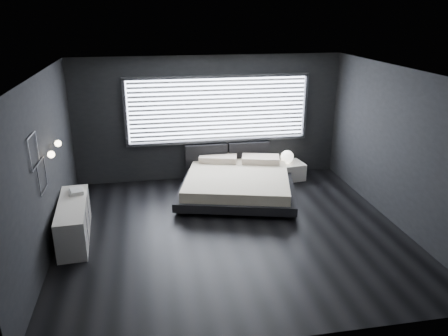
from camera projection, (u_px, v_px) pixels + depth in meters
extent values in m
plane|color=black|center=(232.00, 232.00, 7.77)|extent=(6.00, 6.00, 0.00)
plane|color=silver|center=(234.00, 72.00, 6.81)|extent=(6.00, 6.00, 0.00)
cube|color=black|center=(209.00, 119.00, 9.83)|extent=(6.00, 0.04, 2.80)
cube|color=black|center=(282.00, 237.00, 4.75)|extent=(6.00, 0.04, 2.80)
cube|color=black|center=(44.00, 168.00, 6.79)|extent=(0.04, 5.50, 2.80)
cube|color=black|center=(398.00, 148.00, 7.79)|extent=(0.04, 5.50, 2.80)
cube|color=white|center=(218.00, 109.00, 9.77)|extent=(4.00, 0.02, 1.38)
cube|color=#47474C|center=(125.00, 113.00, 9.41)|extent=(0.06, 0.08, 1.48)
cube|color=#47474C|center=(305.00, 106.00, 10.08)|extent=(0.06, 0.08, 1.48)
cube|color=#47474C|center=(218.00, 77.00, 9.49)|extent=(4.14, 0.08, 0.06)
cube|color=#47474C|center=(218.00, 141.00, 10.00)|extent=(4.14, 0.08, 0.06)
cube|color=silver|center=(218.00, 110.00, 9.72)|extent=(3.94, 0.03, 1.32)
cube|color=black|center=(206.00, 155.00, 10.00)|extent=(0.96, 0.16, 0.52)
cube|color=black|center=(249.00, 153.00, 10.16)|extent=(0.96, 0.16, 0.52)
cylinder|color=silver|center=(46.00, 155.00, 6.78)|extent=(0.10, 0.02, 0.02)
sphere|color=#FFE5B7|center=(51.00, 154.00, 6.79)|extent=(0.11, 0.11, 0.11)
cylinder|color=silver|center=(54.00, 144.00, 7.33)|extent=(0.10, 0.02, 0.02)
sphere|color=#FFE5B7|center=(58.00, 143.00, 7.34)|extent=(0.11, 0.11, 0.11)
cube|color=#47474C|center=(31.00, 135.00, 6.05)|extent=(0.01, 0.46, 0.02)
cube|color=#47474C|center=(36.00, 167.00, 6.21)|extent=(0.01, 0.46, 0.02)
cube|color=#47474C|center=(37.00, 146.00, 6.34)|extent=(0.01, 0.02, 0.46)
cube|color=#47474C|center=(30.00, 156.00, 5.92)|extent=(0.01, 0.02, 0.46)
cube|color=#47474C|center=(40.00, 162.00, 6.45)|extent=(0.01, 0.46, 0.02)
cube|color=#47474C|center=(44.00, 190.00, 6.60)|extent=(0.01, 0.46, 0.02)
cube|color=#47474C|center=(45.00, 171.00, 6.74)|extent=(0.01, 0.02, 0.46)
cube|color=#47474C|center=(39.00, 182.00, 6.31)|extent=(0.01, 0.02, 0.46)
cube|color=black|center=(183.00, 210.00, 8.48)|extent=(0.16, 0.16, 0.09)
cube|color=black|center=(288.00, 214.00, 8.33)|extent=(0.16, 0.16, 0.09)
cube|color=black|center=(196.00, 177.00, 10.18)|extent=(0.16, 0.16, 0.09)
cube|color=black|center=(283.00, 179.00, 10.03)|extent=(0.16, 0.16, 0.09)
cube|color=black|center=(237.00, 188.00, 9.21)|extent=(2.85, 2.77, 0.17)
cube|color=beige|center=(237.00, 179.00, 9.15)|extent=(2.56, 2.56, 0.21)
cube|color=beige|center=(218.00, 158.00, 9.90)|extent=(0.92, 0.65, 0.14)
cube|color=beige|center=(261.00, 159.00, 9.83)|extent=(0.92, 0.65, 0.14)
cube|color=silver|center=(288.00, 171.00, 10.12)|extent=(0.73, 0.63, 0.39)
sphere|color=white|center=(287.00, 157.00, 10.01)|extent=(0.29, 0.29, 0.29)
cube|color=silver|center=(74.00, 221.00, 7.44)|extent=(0.57, 1.68, 0.66)
cube|color=#47474C|center=(88.00, 219.00, 7.49)|extent=(0.12, 1.63, 0.64)
cube|color=silver|center=(76.00, 192.00, 7.74)|extent=(0.30, 0.37, 0.04)
cube|color=silver|center=(76.00, 190.00, 7.71)|extent=(0.28, 0.34, 0.03)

